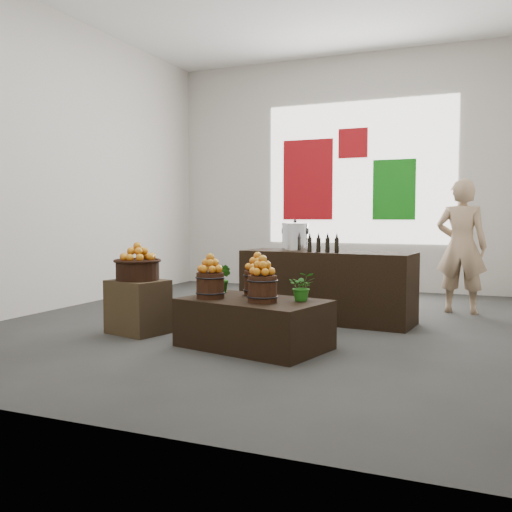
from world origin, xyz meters
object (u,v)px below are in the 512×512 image
at_px(wicker_basket, 138,270).
at_px(counter, 327,286).
at_px(crate, 138,307).
at_px(stock_pot_left, 295,238).
at_px(display_table, 254,323).
at_px(shopper, 461,246).

bearing_deg(wicker_basket, counter, 41.51).
bearing_deg(crate, stock_pot_left, 50.43).
relative_size(wicker_basket, counter, 0.22).
bearing_deg(crate, display_table, -5.95).
height_order(display_table, shopper, shopper).
xyz_separation_m(crate, stock_pot_left, (1.26, 1.52, 0.71)).
xyz_separation_m(wicker_basket, stock_pot_left, (1.26, 1.52, 0.32)).
xyz_separation_m(counter, stock_pot_left, (-0.42, 0.04, 0.58)).
height_order(wicker_basket, counter, counter).
bearing_deg(stock_pot_left, shopper, 32.05).
bearing_deg(shopper, crate, 45.36).
relative_size(wicker_basket, shopper, 0.26).
distance_m(crate, shopper, 4.16).
distance_m(display_table, stock_pot_left, 1.84).
relative_size(counter, stock_pot_left, 6.47).
height_order(counter, stock_pot_left, stock_pot_left).
xyz_separation_m(crate, counter, (1.67, 1.48, 0.13)).
relative_size(crate, counter, 0.28).
relative_size(crate, stock_pot_left, 1.81).
bearing_deg(stock_pot_left, display_table, -84.77).
height_order(wicker_basket, display_table, wicker_basket).
bearing_deg(shopper, stock_pot_left, 36.68).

